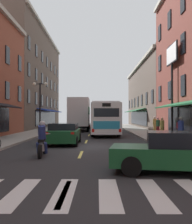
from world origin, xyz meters
The scene contains 16 objects.
ground_plane centered at (0.00, 0.00, -0.05)m, with size 34.80×80.00×0.10m, color #28282B.
lane_centre_dashes centered at (0.00, -0.25, 0.00)m, with size 0.14×73.90×0.01m.
crosswalk_near centered at (0.00, -10.00, 0.00)m, with size 7.10×2.80×0.01m.
sidewalk_right centered at (5.90, 0.00, 0.07)m, with size 3.00×80.00×0.14m, color gray.
billboard_sign centered at (7.05, 5.74, 6.06)m, with size 0.40×2.98×7.71m.
transit_bus centered at (1.59, 10.83, 1.65)m, with size 2.70×11.32×3.14m.
box_truck centered at (-1.41, 17.09, 2.06)m, with size 2.50×8.03×4.00m.
sedan_near centered at (-1.38, 1.11, 0.72)m, with size 2.02×4.23×1.40m.
sedan_mid centered at (3.58, -7.70, 0.69)m, with size 4.73×2.46×1.36m.
sedan_far centered at (-1.37, 28.67, 0.68)m, with size 1.92×4.36×1.31m.
motorcycle_rider centered at (-1.76, -4.09, 0.71)m, with size 0.62×2.07×1.66m.
pedestrian_near centered at (5.99, 0.07, 1.03)m, with size 0.36×0.52×1.69m.
pedestrian_mid centered at (6.44, 8.34, 0.96)m, with size 0.36×0.36×1.60m.
pedestrian_far centered at (6.21, 5.77, 0.95)m, with size 0.36×0.36×1.60m.
pedestrian_rear centered at (6.73, 11.09, 1.00)m, with size 0.36×0.36×1.67m.
street_lamp_twin centered at (-4.76, 9.35, 2.92)m, with size 1.42×0.32×5.01m.
Camera 1 is at (0.81, -16.56, 1.89)m, focal length 42.91 mm.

